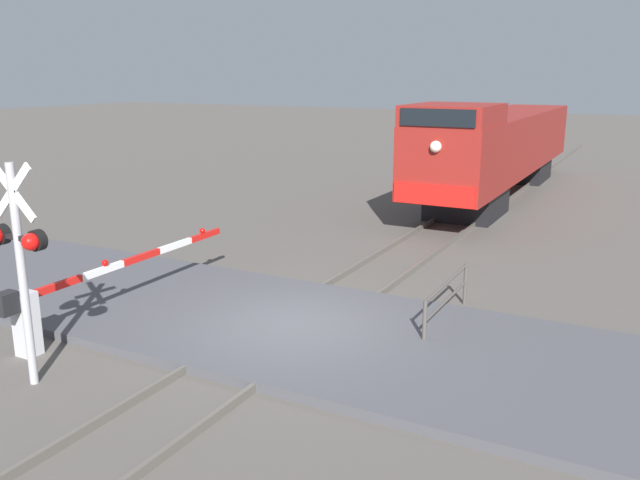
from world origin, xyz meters
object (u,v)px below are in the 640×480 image
at_px(guard_railing, 447,295).
at_px(crossing_gate, 64,298).
at_px(locomotive, 498,146).
at_px(crossing_signal, 18,252).

bearing_deg(guard_railing, crossing_gate, -146.45).
bearing_deg(crossing_gate, guard_railing, 33.55).
bearing_deg(locomotive, crossing_signal, -97.40).
bearing_deg(crossing_signal, guard_railing, 47.87).
relative_size(crossing_gate, guard_railing, 2.26).
distance_m(crossing_signal, crossing_gate, 2.45).
xyz_separation_m(crossing_signal, guard_railing, (5.31, 5.87, -1.68)).
xyz_separation_m(locomotive, guard_railing, (2.58, -15.18, -1.48)).
height_order(locomotive, crossing_gate, locomotive).
bearing_deg(crossing_signal, crossing_gate, 122.06).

